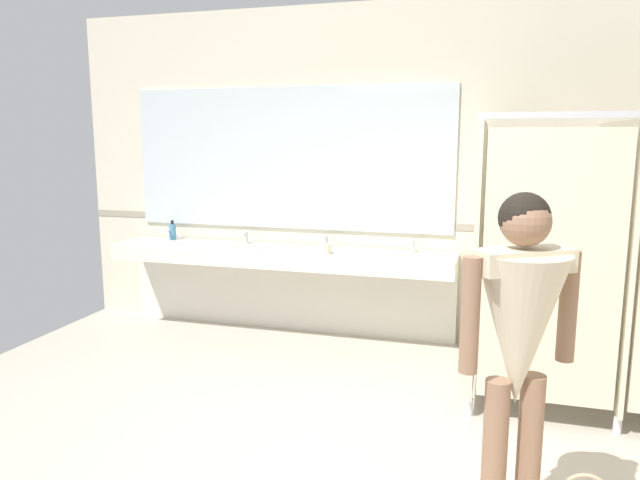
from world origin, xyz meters
The scene contains 8 objects.
wall_back centered at (0.00, 2.72, 1.50)m, with size 6.24×0.12×2.99m, color beige.
wall_back_tile_band centered at (0.00, 2.65, 1.05)m, with size 6.24×0.01×0.06m, color #9E937F.
vanity_counter centered at (-1.00, 2.45, 0.61)m, with size 3.19×0.55×0.94m.
mirror_panel centered at (-1.00, 2.65, 1.63)m, with size 3.09×0.02×1.31m, color silver.
bathroom_stalls centered at (1.67, 1.69, 1.03)m, with size 1.86×1.52×1.98m.
person_standing centered at (0.99, -0.05, 1.01)m, with size 0.55×0.55×1.60m.
soap_dispenser centered at (-2.18, 2.53, 0.91)m, with size 0.07×0.07×0.19m.
paper_cup centered at (-0.51, 2.23, 0.87)m, with size 0.07×0.07×0.09m, color beige.
Camera 1 is at (0.86, -2.67, 1.83)m, focal length 33.51 mm.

